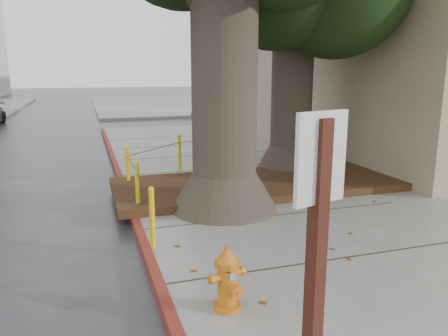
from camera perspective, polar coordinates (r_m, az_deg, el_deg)
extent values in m
plane|color=#28282B|center=(6.29, 10.50, -13.41)|extent=(140.00, 140.00, 0.00)
cube|color=slate|center=(36.12, -3.72, 8.40)|extent=(16.00, 20.00, 0.15)
cube|color=maroon|center=(7.94, -11.36, -7.21)|extent=(0.14, 26.00, 0.16)
cube|color=black|center=(9.89, 4.54, -2.09)|extent=(6.40, 2.60, 0.16)
cube|color=tan|center=(18.67, 27.00, 18.30)|extent=(12.00, 13.00, 10.00)
cube|color=silver|center=(36.23, 13.94, 15.08)|extent=(10.00, 10.00, 9.00)
cube|color=slate|center=(44.59, 16.72, 16.34)|extent=(12.00, 14.00, 12.00)
cone|color=#4C3F33|center=(8.34, 0.04, -2.94)|extent=(2.04, 2.04, 0.70)
cylinder|color=#4C3F33|center=(8.03, 0.04, 11.15)|extent=(1.20, 1.20, 4.22)
cone|color=#4C3F33|center=(11.55, 8.56, 1.33)|extent=(1.77, 1.77, 0.70)
cylinder|color=#4C3F33|center=(11.34, 8.87, 10.38)|extent=(1.04, 1.04, 3.84)
cylinder|color=yellow|center=(6.56, -9.36, -6.56)|extent=(0.08, 0.08, 0.90)
sphere|color=yellow|center=(6.43, -9.50, -2.77)|extent=(0.09, 0.09, 0.09)
cylinder|color=yellow|center=(8.27, -11.23, -2.59)|extent=(0.08, 0.08, 0.90)
sphere|color=yellow|center=(8.17, -11.36, 0.45)|extent=(0.09, 0.09, 0.09)
cylinder|color=yellow|center=(10.01, -12.45, 0.01)|extent=(0.08, 0.08, 0.90)
sphere|color=yellow|center=(9.93, -12.57, 2.54)|extent=(0.09, 0.09, 0.09)
cylinder|color=yellow|center=(11.69, -5.83, 2.03)|extent=(0.08, 0.08, 0.90)
sphere|color=yellow|center=(11.61, -5.88, 4.21)|extent=(0.09, 0.09, 0.09)
cylinder|color=yellow|center=(12.50, 3.89, 2.76)|extent=(0.08, 0.08, 0.90)
sphere|color=yellow|center=(12.43, 3.92, 4.81)|extent=(0.09, 0.09, 0.09)
cylinder|color=black|center=(7.34, -10.49, -2.33)|extent=(0.02, 1.80, 0.02)
cylinder|color=black|center=(9.08, -11.97, 0.48)|extent=(0.02, 1.80, 0.02)
cylinder|color=black|center=(10.78, -8.93, 2.50)|extent=(1.51, 1.51, 0.02)
cylinder|color=black|center=(12.01, -0.81, 3.69)|extent=(2.20, 0.22, 0.02)
cylinder|color=orange|center=(5.08, 0.38, -17.61)|extent=(0.38, 0.38, 0.06)
cylinder|color=orange|center=(4.96, 0.39, -15.00)|extent=(0.26, 0.26, 0.48)
cylinder|color=orange|center=(4.85, 0.39, -12.36)|extent=(0.34, 0.34, 0.07)
cone|color=orange|center=(4.81, 0.39, -11.37)|extent=(0.32, 0.32, 0.14)
cylinder|color=orange|center=(4.77, 0.39, -10.42)|extent=(0.07, 0.07, 0.05)
cylinder|color=orange|center=(4.84, -0.90, -14.16)|extent=(0.15, 0.12, 0.09)
cylinder|color=orange|center=(4.97, 1.64, -13.44)|extent=(0.15, 0.12, 0.09)
cylinder|color=orange|center=(4.87, 1.16, -15.53)|extent=(0.16, 0.16, 0.13)
cube|color=#5999D8|center=(4.82, 1.12, -14.07)|extent=(0.07, 0.02, 0.07)
cube|color=silver|center=(1.61, 12.56, 1.27)|extent=(0.24, 0.09, 0.34)
imported|color=#A8A7AD|center=(24.74, -0.21, 7.66)|extent=(3.60, 1.85, 1.17)
imported|color=maroon|center=(28.61, 13.94, 8.11)|extent=(4.08, 1.71, 1.31)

